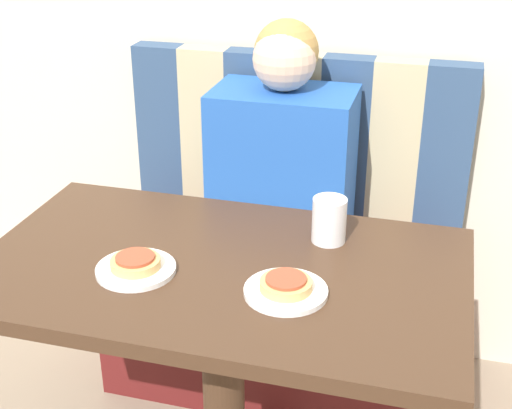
# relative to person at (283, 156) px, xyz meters

# --- Properties ---
(booth_seat) EXTENTS (1.05, 0.47, 0.47)m
(booth_seat) POSITION_rel_person_xyz_m (0.00, -0.00, -0.55)
(booth_seat) COLOR #5B1919
(booth_seat) RESTS_ON ground_plane
(booth_backrest) EXTENTS (1.05, 0.08, 0.57)m
(booth_backrest) POSITION_rel_person_xyz_m (-0.00, 0.19, -0.03)
(booth_backrest) COLOR navy
(booth_backrest) RESTS_ON booth_seat
(dining_table) EXTENTS (1.07, 0.63, 0.75)m
(dining_table) POSITION_rel_person_xyz_m (0.00, -0.58, -0.14)
(dining_table) COLOR #422B1C
(dining_table) RESTS_ON ground_plane
(person) EXTENTS (0.40, 0.25, 0.70)m
(person) POSITION_rel_person_xyz_m (0.00, 0.00, 0.00)
(person) COLOR #2356B2
(person) RESTS_ON booth_seat
(plate_left) EXTENTS (0.17, 0.17, 0.01)m
(plate_left) POSITION_rel_person_xyz_m (-0.16, -0.66, -0.03)
(plate_left) COLOR white
(plate_left) RESTS_ON dining_table
(plate_right) EXTENTS (0.17, 0.17, 0.01)m
(plate_right) POSITION_rel_person_xyz_m (0.16, -0.66, -0.03)
(plate_right) COLOR white
(plate_right) RESTS_ON dining_table
(pizza_left) EXTENTS (0.11, 0.11, 0.03)m
(pizza_left) POSITION_rel_person_xyz_m (-0.16, -0.66, -0.01)
(pizza_left) COLOR tan
(pizza_left) RESTS_ON plate_left
(pizza_right) EXTENTS (0.11, 0.11, 0.03)m
(pizza_right) POSITION_rel_person_xyz_m (0.16, -0.66, -0.01)
(pizza_right) COLOR tan
(pizza_right) RESTS_ON plate_right
(drinking_cup) EXTENTS (0.08, 0.08, 0.11)m
(drinking_cup) POSITION_rel_person_xyz_m (0.21, -0.42, 0.02)
(drinking_cup) COLOR silver
(drinking_cup) RESTS_ON dining_table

